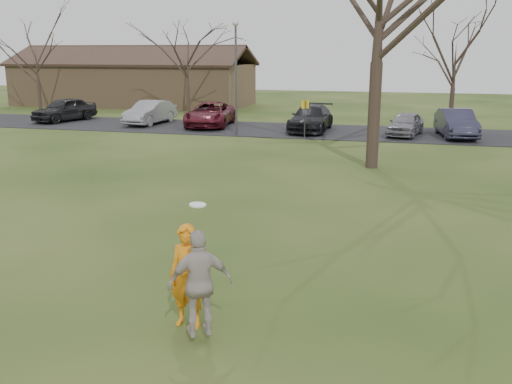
# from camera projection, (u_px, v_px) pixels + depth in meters

# --- Properties ---
(ground) EXTENTS (120.00, 120.00, 0.00)m
(ground) POSITION_uv_depth(u_px,v_px,m) (196.00, 334.00, 9.48)
(ground) COLOR #1E380F
(ground) RESTS_ON ground
(parking_strip) EXTENTS (62.00, 6.50, 0.04)m
(parking_strip) POSITION_uv_depth(u_px,v_px,m) (347.00, 132.00, 32.94)
(parking_strip) COLOR black
(parking_strip) RESTS_ON ground
(player_defender) EXTENTS (0.70, 0.49, 1.82)m
(player_defender) POSITION_uv_depth(u_px,v_px,m) (188.00, 276.00, 9.57)
(player_defender) COLOR orange
(player_defender) RESTS_ON ground
(car_0) EXTENTS (3.04, 4.90, 1.56)m
(car_0) POSITION_uv_depth(u_px,v_px,m) (64.00, 109.00, 37.87)
(car_0) COLOR black
(car_0) RESTS_ON parking_strip
(car_1) EXTENTS (1.99, 4.66, 1.49)m
(car_1) POSITION_uv_depth(u_px,v_px,m) (150.00, 112.00, 36.34)
(car_1) COLOR gray
(car_1) RESTS_ON parking_strip
(car_2) EXTENTS (3.11, 5.62, 1.49)m
(car_2) POSITION_uv_depth(u_px,v_px,m) (210.00, 114.00, 35.27)
(car_2) COLOR #5A1520
(car_2) RESTS_ON parking_strip
(car_3) EXTENTS (2.21, 5.17, 1.49)m
(car_3) POSITION_uv_depth(u_px,v_px,m) (311.00, 118.00, 33.20)
(car_3) COLOR black
(car_3) RESTS_ON parking_strip
(car_4) EXTENTS (2.29, 4.04, 1.29)m
(car_4) POSITION_uv_depth(u_px,v_px,m) (406.00, 124.00, 31.41)
(car_4) COLOR gray
(car_4) RESTS_ON parking_strip
(car_5) EXTENTS (2.22, 4.78, 1.52)m
(car_5) POSITION_uv_depth(u_px,v_px,m) (456.00, 123.00, 30.82)
(car_5) COLOR #2E2D43
(car_5) RESTS_ON parking_strip
(catching_play) EXTENTS (1.11, 0.89, 2.14)m
(catching_play) POSITION_uv_depth(u_px,v_px,m) (200.00, 283.00, 8.96)
(catching_play) COLOR #B5A9A3
(catching_play) RESTS_ON ground
(building) EXTENTS (20.60, 8.50, 5.14)m
(building) POSITION_uv_depth(u_px,v_px,m) (134.00, 83.00, 49.59)
(building) COLOR #8C6D4C
(building) RESTS_ON ground
(lamp_post) EXTENTS (0.34, 0.34, 6.27)m
(lamp_post) POSITION_uv_depth(u_px,v_px,m) (236.00, 63.00, 31.11)
(lamp_post) COLOR #47474C
(lamp_post) RESTS_ON ground
(sign_yellow) EXTENTS (0.35, 0.35, 2.08)m
(sign_yellow) POSITION_uv_depth(u_px,v_px,m) (305.00, 112.00, 30.27)
(sign_yellow) COLOR #47474C
(sign_yellow) RESTS_ON ground
(small_tree_row) EXTENTS (55.00, 5.90, 8.50)m
(small_tree_row) POSITION_uv_depth(u_px,v_px,m) (427.00, 63.00, 35.66)
(small_tree_row) COLOR #352821
(small_tree_row) RESTS_ON ground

